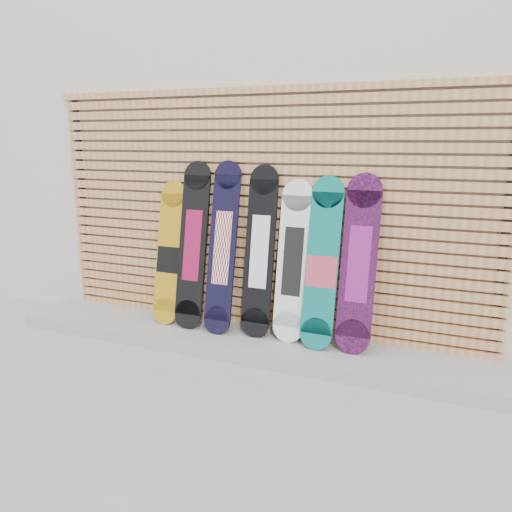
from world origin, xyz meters
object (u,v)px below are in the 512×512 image
(snowboard_0, at_px, (169,254))
(snowboard_5, at_px, (322,264))
(snowboard_3, at_px, (260,252))
(snowboard_6, at_px, (359,264))
(snowboard_4, at_px, (293,262))
(snowboard_2, at_px, (222,248))
(snowboard_1, at_px, (193,245))

(snowboard_0, relative_size, snowboard_5, 0.94)
(snowboard_3, distance_m, snowboard_6, 0.88)
(snowboard_3, distance_m, snowboard_4, 0.32)
(snowboard_2, distance_m, snowboard_5, 0.93)
(snowboard_0, distance_m, snowboard_3, 0.93)
(snowboard_2, distance_m, snowboard_4, 0.67)
(snowboard_3, relative_size, snowboard_4, 1.09)
(snowboard_1, bearing_deg, snowboard_0, 178.50)
(snowboard_2, bearing_deg, snowboard_0, 178.47)
(snowboard_2, distance_m, snowboard_6, 1.23)
(snowboard_0, distance_m, snowboard_5, 1.50)
(snowboard_1, xyz_separation_m, snowboard_5, (1.24, -0.01, -0.06))
(snowboard_5, bearing_deg, snowboard_6, 3.91)
(snowboard_1, xyz_separation_m, snowboard_4, (0.97, 0.03, -0.07))
(snowboard_2, height_order, snowboard_4, snowboard_2)
(snowboard_0, height_order, snowboard_4, snowboard_4)
(snowboard_2, xyz_separation_m, snowboard_4, (0.66, 0.03, -0.07))
(snowboard_3, bearing_deg, snowboard_4, 0.35)
(snowboard_6, bearing_deg, snowboard_2, -179.25)
(snowboard_4, relative_size, snowboard_5, 0.97)
(snowboard_0, relative_size, snowboard_4, 0.97)
(snowboard_0, xyz_separation_m, snowboard_4, (1.23, 0.02, 0.03))
(snowboard_0, relative_size, snowboard_6, 0.92)
(snowboard_4, distance_m, snowboard_6, 0.57)
(snowboard_3, height_order, snowboard_6, snowboard_3)
(snowboard_0, bearing_deg, snowboard_4, 0.85)
(snowboard_1, bearing_deg, snowboard_3, 2.01)
(snowboard_3, bearing_deg, snowboard_6, -1.01)
(snowboard_0, height_order, snowboard_6, snowboard_6)
(snowboard_2, relative_size, snowboard_6, 1.05)
(snowboard_1, bearing_deg, snowboard_2, -1.55)
(snowboard_4, bearing_deg, snowboard_2, -177.10)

